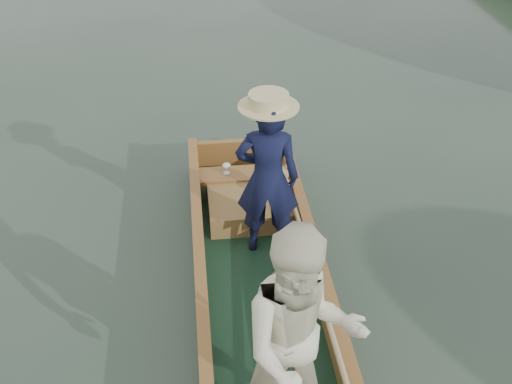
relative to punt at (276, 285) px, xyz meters
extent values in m
plane|color=#283D30|center=(-0.07, 0.20, -0.61)|extent=(120.00, 120.00, 0.00)
cube|color=#12301D|center=(-0.07, 0.20, -0.57)|extent=(1.10, 5.00, 0.08)
cube|color=brown|center=(-0.58, 0.20, -0.37)|extent=(0.08, 5.00, 0.32)
cube|color=brown|center=(0.44, 0.20, -0.37)|extent=(0.08, 5.00, 0.32)
cube|color=brown|center=(-0.07, 2.66, -0.37)|extent=(1.10, 0.08, 0.32)
cube|color=brown|center=(-0.58, 0.20, -0.19)|extent=(0.10, 5.00, 0.04)
cube|color=brown|center=(0.44, 0.20, -0.19)|extent=(0.10, 5.00, 0.04)
cube|color=brown|center=(-0.07, 2.10, -0.31)|extent=(0.94, 0.30, 0.05)
imported|color=#101333|center=(0.07, 1.12, 0.26)|extent=(0.63, 0.46, 1.58)
cylinder|color=beige|center=(0.07, 1.12, 1.01)|extent=(0.52, 0.52, 0.12)
imported|color=#ECE7C8|center=(0.03, -0.92, 0.34)|extent=(0.90, 0.73, 1.75)
cube|color=#976130|center=(-0.03, 1.74, -0.42)|extent=(0.85, 0.90, 0.22)
sphere|color=tan|center=(0.27, 1.64, -0.19)|extent=(0.22, 0.22, 0.22)
sphere|color=tan|center=(0.27, 1.63, -0.03)|extent=(0.16, 0.16, 0.16)
sphere|color=tan|center=(0.22, 1.63, 0.04)|extent=(0.06, 0.06, 0.06)
sphere|color=tan|center=(0.33, 1.63, 0.04)|extent=(0.06, 0.06, 0.06)
sphere|color=tan|center=(0.27, 1.57, -0.05)|extent=(0.07, 0.07, 0.07)
sphere|color=tan|center=(0.18, 1.62, -0.16)|extent=(0.08, 0.08, 0.08)
sphere|color=tan|center=(0.37, 1.62, -0.16)|extent=(0.08, 0.08, 0.08)
sphere|color=tan|center=(0.22, 1.61, -0.28)|extent=(0.09, 0.09, 0.09)
sphere|color=tan|center=(0.33, 1.61, -0.28)|extent=(0.09, 0.09, 0.09)
cylinder|color=silver|center=(-0.24, 2.10, -0.28)|extent=(0.07, 0.07, 0.01)
cylinder|color=silver|center=(-0.24, 2.10, -0.24)|extent=(0.01, 0.01, 0.08)
ellipsoid|color=silver|center=(-0.24, 2.10, -0.19)|extent=(0.09, 0.09, 0.05)
cylinder|color=tan|center=(0.36, -0.28, -0.15)|extent=(0.04, 4.42, 0.20)
camera|label=1|loc=(-0.56, -3.65, 3.37)|focal=45.00mm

